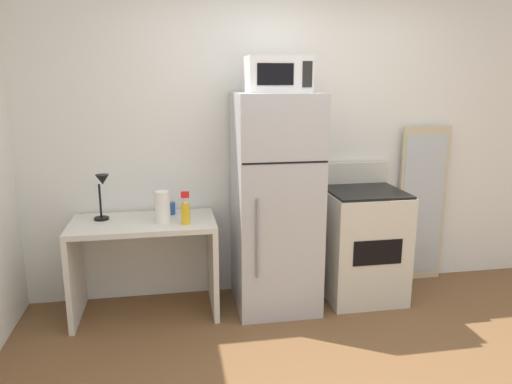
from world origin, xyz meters
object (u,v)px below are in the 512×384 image
Objects in this scene: coffee_mug at (170,208)px; spray_bottle at (185,211)px; refrigerator at (275,203)px; desk at (145,250)px; paper_towel_roll at (163,207)px; leaning_mirror at (422,205)px; desk_lamp at (102,189)px; microwave at (277,74)px; oven_range at (362,243)px.

spray_bottle is at bearing -69.29° from coffee_mug.
desk is at bearing 178.34° from refrigerator.
paper_towel_roll is 0.87m from refrigerator.
refrigerator reaches higher than leaning_mirror.
desk_lamp is 1.42× the size of spray_bottle.
leaning_mirror is at bearing 11.20° from refrigerator.
coffee_mug is at bearing 165.77° from microwave.
desk is 0.39m from paper_towel_roll.
refrigerator is 1.55× the size of oven_range.
leaning_mirror reaches higher than desk.
paper_towel_roll is at bearing -24.93° from desk.
oven_range is (1.56, -0.16, -0.33)m from coffee_mug.
desk_lamp reaches higher than oven_range.
desk is 1.66m from microwave.
oven_range is at bearing -5.95° from coffee_mug.
leaning_mirror is (1.40, 0.28, -0.15)m from refrigerator.
desk is 2.44m from leaning_mirror.
oven_range is (1.45, 0.13, -0.38)m from spray_bottle.
desk is 3.08× the size of desk_lamp.
desk_lamp is 0.32× the size of oven_range.
desk_lamp reaches higher than desk.
refrigerator is at bearing -178.29° from oven_range.
microwave is (0.81, -0.21, 1.03)m from coffee_mug.
microwave reaches higher than spray_bottle.
desk is 0.38m from coffee_mug.
desk_lamp is 0.54m from coffee_mug.
desk_lamp is 0.77× the size of microwave.
spray_bottle is 0.54× the size of microwave.
paper_towel_roll is at bearing -18.40° from desk_lamp.
refrigerator reaches higher than spray_bottle.
desk_lamp is 3.72× the size of coffee_mug.
microwave reaches higher than oven_range.
leaning_mirror is (2.27, 0.32, -0.17)m from paper_towel_roll.
refrigerator is at bearing -1.66° from desk.
spray_bottle is 0.23× the size of oven_range.
desk_lamp is (-0.29, 0.08, 0.47)m from desk.
desk_lamp is at bearing 161.60° from paper_towel_roll.
desk_lamp is at bearing 177.67° from oven_range.
microwave is 0.42× the size of oven_range.
microwave reaches higher than refrigerator.
coffee_mug is 0.84m from refrigerator.
desk_lamp is 0.48m from paper_towel_roll.
desk_lamp is at bearing 174.45° from microwave.
coffee_mug is 0.09× the size of oven_range.
desk is at bearing 155.07° from paper_towel_roll.
oven_range is (1.62, 0.06, -0.40)m from paper_towel_roll.
desk is 1.77m from oven_range.
refrigerator is (1.31, -0.11, -0.14)m from desk_lamp.
coffee_mug is 0.24m from paper_towel_roll.
desk is at bearing 156.32° from spray_bottle.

